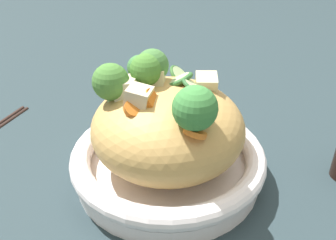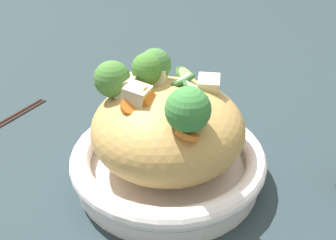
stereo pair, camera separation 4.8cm
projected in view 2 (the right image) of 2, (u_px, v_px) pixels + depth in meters
The scene contains 7 objects.
ground_plane at pixel (168, 175), 0.53m from camera, with size 3.00×3.00×0.00m, color #263539.
serving_bowl at pixel (168, 161), 0.52m from camera, with size 0.28×0.28×0.05m.
noodle_heap at pixel (168, 127), 0.49m from camera, with size 0.21×0.21×0.12m.
broccoli_florets at pixel (151, 82), 0.45m from camera, with size 0.12×0.19×0.07m.
carrot_coins at pixel (152, 106), 0.44m from camera, with size 0.07×0.16×0.04m.
zucchini_slices at pixel (186, 81), 0.49m from camera, with size 0.08×0.11×0.05m.
chicken_chunks at pixel (154, 86), 0.47m from camera, with size 0.14×0.09×0.04m.
Camera 2 is at (-0.20, -0.36, 0.34)m, focal length 38.62 mm.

